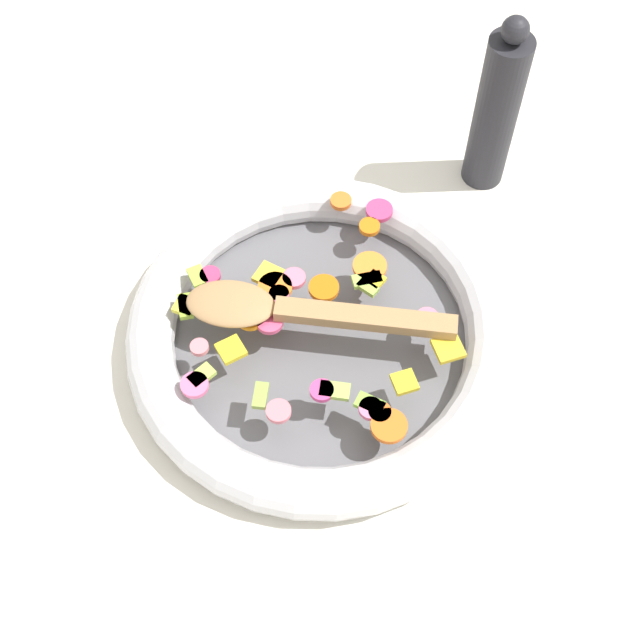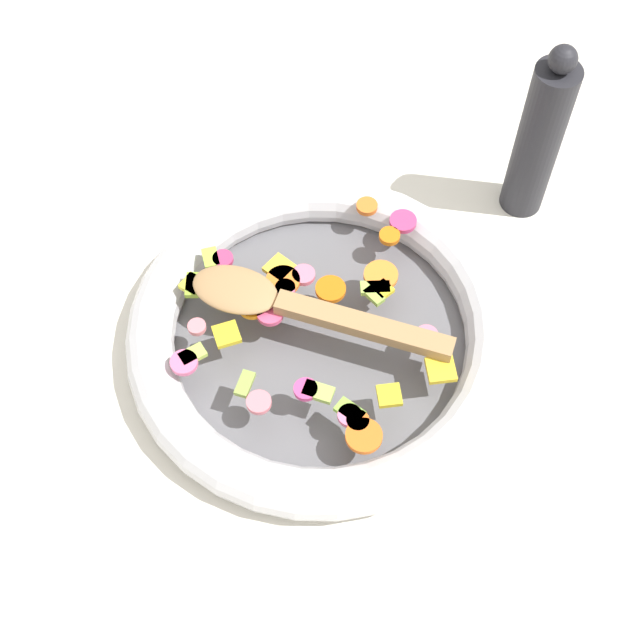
# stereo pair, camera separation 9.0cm
# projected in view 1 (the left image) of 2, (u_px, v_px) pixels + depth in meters

# --- Properties ---
(ground_plane) EXTENTS (4.00, 4.00, 0.00)m
(ground_plane) POSITION_uv_depth(u_px,v_px,m) (320.00, 345.00, 0.94)
(ground_plane) COLOR silver
(skillet) EXTENTS (0.40, 0.40, 0.05)m
(skillet) POSITION_uv_depth(u_px,v_px,m) (320.00, 334.00, 0.92)
(skillet) COLOR slate
(skillet) RESTS_ON ground_plane
(chopped_vegetables) EXTENTS (0.28, 0.31, 0.01)m
(chopped_vegetables) POSITION_uv_depth(u_px,v_px,m) (311.00, 320.00, 0.89)
(chopped_vegetables) COLOR orange
(chopped_vegetables) RESTS_ON skillet
(wooden_spoon) EXTENTS (0.27, 0.14, 0.01)m
(wooden_spoon) POSITION_uv_depth(u_px,v_px,m) (290.00, 310.00, 0.89)
(wooden_spoon) COLOR #A87F51
(wooden_spoon) RESTS_ON chopped_vegetables
(pepper_mill) EXTENTS (0.05, 0.05, 0.23)m
(pepper_mill) POSITION_uv_depth(u_px,v_px,m) (496.00, 110.00, 0.97)
(pepper_mill) COLOR #232328
(pepper_mill) RESTS_ON ground_plane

